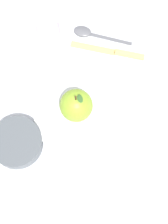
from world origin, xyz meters
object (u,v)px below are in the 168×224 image
object	(u,v)px
cup	(47,26)
spoon	(89,33)
dinner_plate	(84,113)
apple	(76,105)
knife	(114,52)
side_bowl	(16,142)

from	to	relation	value
cup	spoon	size ratio (longest dim) A/B	0.49
dinner_plate	apple	distance (m)	0.05
dinner_plate	cup	distance (m)	0.25
apple	cup	bearing A→B (deg)	125.36
cup	knife	size ratio (longest dim) A/B	0.40
dinner_plate	side_bowl	distance (m)	0.18
dinner_plate	knife	world-z (taller)	dinner_plate
spoon	apple	bearing A→B (deg)	-81.34
apple	dinner_plate	bearing A→B (deg)	6.79
cup	spoon	world-z (taller)	cup
dinner_plate	spoon	xyz separation A→B (m)	(-0.05, 0.22, -0.01)
side_bowl	knife	world-z (taller)	side_bowl
cup	knife	xyz separation A→B (m)	(0.18, -0.00, -0.04)
knife	spoon	xyz separation A→B (m)	(-0.08, 0.04, 0.00)
apple	side_bowl	bearing A→B (deg)	-134.39
apple	spoon	xyz separation A→B (m)	(-0.03, 0.23, -0.05)
dinner_plate	cup	bearing A→B (deg)	129.12
cup	spoon	distance (m)	0.11
dinner_plate	spoon	distance (m)	0.23
apple	spoon	distance (m)	0.24
spoon	dinner_plate	bearing A→B (deg)	-76.78
dinner_plate	apple	bearing A→B (deg)	-173.21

